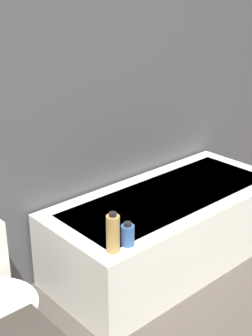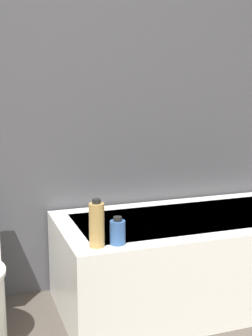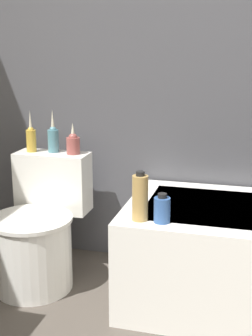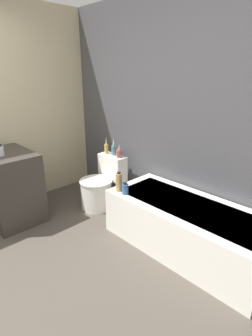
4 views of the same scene
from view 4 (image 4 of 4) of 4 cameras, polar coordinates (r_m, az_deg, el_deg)
name	(u,v)px [view 4 (image 4 of 4)]	position (r m, az deg, el deg)	size (l,w,h in m)	color
wall_back_tiled	(161,113)	(3.21, 7.61, 11.88)	(6.40, 0.06, 2.60)	#4C4C51
bathtub	(186,226)	(2.84, 12.97, -12.29)	(1.68, 0.75, 0.51)	white
toilet	(101,186)	(3.60, -5.51, -4.02)	(0.44, 0.61, 0.68)	white
vanity_counter	(10,187)	(3.52, -23.91, -3.73)	(0.76, 0.56, 0.86)	#38332D
soap_bottle_glass	(1,151)	(3.27, -25.60, 3.42)	(0.07, 0.07, 0.13)	silver
vase_gold	(106,148)	(3.65, -4.31, 4.39)	(0.06, 0.06, 0.24)	gold
vase_silver	(114,149)	(3.58, -2.72, 4.10)	(0.06, 0.06, 0.24)	teal
vase_bronze	(119,153)	(3.48, -1.52, 3.32)	(0.08, 0.08, 0.18)	#994C47
shampoo_bottle_tall	(119,182)	(2.89, -1.56, -3.10)	(0.07, 0.07, 0.23)	tan
shampoo_bottle_short	(125,189)	(2.84, -0.19, -4.55)	(0.07, 0.07, 0.13)	#335999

